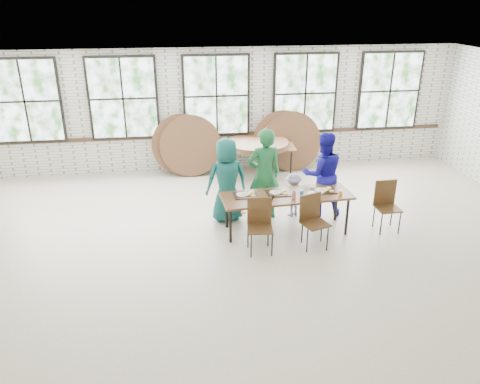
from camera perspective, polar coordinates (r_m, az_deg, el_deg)
The scene contains 13 objects.
room at distance 11.52m, azimuth -2.89°, elevation 11.41°, with size 12.00×12.00×12.00m.
dining_table at distance 8.64m, azimuth 5.70°, elevation -0.65°, with size 2.45×0.98×0.74m.
chair_near_left at distance 8.04m, azimuth 2.42°, elevation -3.49°, with size 0.46×0.44×0.95m.
chair_near_right at distance 8.28m, azimuth 8.83°, elevation -2.93°, with size 0.53×0.52×0.95m.
chair_spare at distance 9.18m, azimuth 17.41°, elevation -1.07°, with size 0.43×0.42×0.95m.
adult_teal at distance 9.01m, azimuth -1.62°, elevation 1.44°, with size 0.81×0.53×1.66m, color #165450.
adult_green at distance 9.08m, azimuth 2.97°, elevation 2.18°, with size 0.67×0.44×1.83m, color #1A6333.
toddler at distance 9.38m, azimuth 6.49°, elevation -0.32°, with size 0.58×0.33×0.90m, color #1D1542.
adult_blue at distance 9.39m, azimuth 10.02°, elevation 2.15°, with size 0.83×0.65×1.71m, color #191598.
storage_table at distance 11.37m, azimuth 2.15°, elevation 5.32°, with size 1.85×0.89×0.74m.
tabletop_clutter at distance 8.61m, azimuth 6.32°, elevation -0.23°, with size 1.96×0.52×0.11m.
round_tops_stacked at distance 11.34m, azimuth 2.16°, elevation 5.89°, with size 1.50×1.50×0.13m.
round_tops_leaning at distance 11.63m, azimuth -0.29°, elevation 5.99°, with size 4.21×0.49×1.50m.
Camera 1 is at (-1.03, -6.81, 4.14)m, focal length 35.00 mm.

